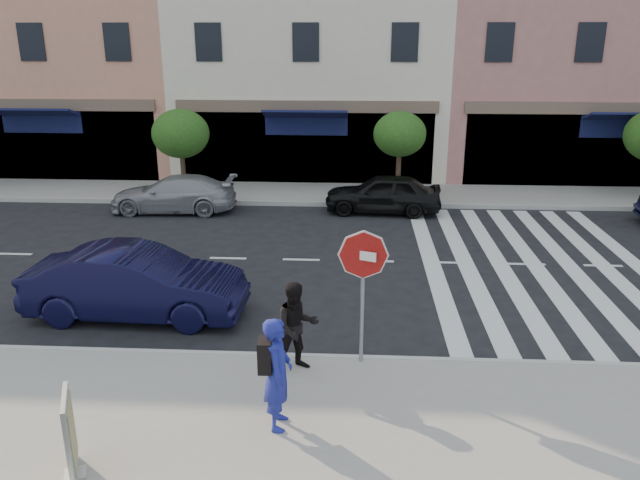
% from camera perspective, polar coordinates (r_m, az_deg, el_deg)
% --- Properties ---
extents(ground, '(120.00, 120.00, 0.00)m').
position_cam_1_polar(ground, '(13.22, -3.22, -7.83)').
color(ground, black).
rests_on(ground, ground).
extents(sidewalk_near, '(60.00, 4.50, 0.15)m').
position_cam_1_polar(sidewalk_near, '(9.98, -5.70, -16.98)').
color(sidewalk_near, gray).
rests_on(sidewalk_near, ground).
extents(sidewalk_far, '(60.00, 3.00, 0.15)m').
position_cam_1_polar(sidewalk_far, '(23.53, -0.28, 4.26)').
color(sidewalk_far, gray).
rests_on(sidewalk_far, ground).
extents(building_west_mid, '(10.00, 9.00, 14.00)m').
position_cam_1_polar(building_west_mid, '(31.35, -21.33, 19.39)').
color(building_west_mid, tan).
rests_on(building_west_mid, ground).
extents(building_centre, '(11.00, 9.00, 11.00)m').
position_cam_1_polar(building_centre, '(28.84, -0.57, 17.76)').
color(building_centre, beige).
rests_on(building_centre, ground).
extents(building_east_mid, '(13.00, 9.00, 13.00)m').
position_cam_1_polar(building_east_mid, '(30.50, 23.83, 18.21)').
color(building_east_mid, '#B5766B').
rests_on(building_east_mid, ground).
extents(street_tree_wb, '(2.10, 2.10, 3.06)m').
position_cam_1_polar(street_tree_wb, '(23.73, -12.63, 9.44)').
color(street_tree_wb, '#473323').
rests_on(street_tree_wb, sidewalk_far).
extents(street_tree_c, '(1.90, 1.90, 3.04)m').
position_cam_1_polar(street_tree_c, '(22.90, 7.30, 9.54)').
color(street_tree_c, '#473323').
rests_on(street_tree_c, sidewalk_far).
extents(stop_sign, '(0.83, 0.37, 2.51)m').
position_cam_1_polar(stop_sign, '(10.82, 3.96, -2.57)').
color(stop_sign, gray).
rests_on(stop_sign, sidewalk_near).
extents(photographer, '(0.44, 0.66, 1.78)m').
position_cam_1_polar(photographer, '(9.47, -3.87, -12.08)').
color(photographer, navy).
rests_on(photographer, sidewalk_near).
extents(walker, '(0.98, 0.89, 1.64)m').
position_cam_1_polar(walker, '(10.96, -2.14, -7.96)').
color(walker, black).
rests_on(walker, sidewalk_near).
extents(poster_board, '(0.37, 0.76, 1.22)m').
position_cam_1_polar(poster_board, '(9.27, -21.86, -16.43)').
color(poster_board, beige).
rests_on(poster_board, sidewalk_near).
extents(car_near_mid, '(4.67, 1.75, 1.52)m').
position_cam_1_polar(car_near_mid, '(13.89, -16.46, -3.82)').
color(car_near_mid, black).
rests_on(car_near_mid, ground).
extents(car_far_left, '(4.26, 1.81, 1.23)m').
position_cam_1_polar(car_far_left, '(21.90, -13.25, 4.13)').
color(car_far_left, gray).
rests_on(car_far_left, ground).
extents(car_far_mid, '(4.00, 1.84, 1.33)m').
position_cam_1_polar(car_far_mid, '(21.27, 5.77, 4.26)').
color(car_far_mid, black).
rests_on(car_far_mid, ground).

